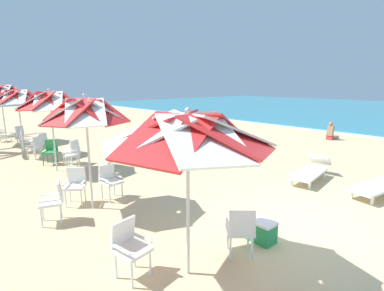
{
  "coord_description": "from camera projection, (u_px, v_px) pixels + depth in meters",
  "views": [
    {
      "loc": [
        2.66,
        -5.37,
        2.82
      ],
      "look_at": [
        -3.77,
        0.41,
        1.0
      ],
      "focal_mm": 27.59,
      "sensor_mm": 36.0,
      "label": 1
    }
  ],
  "objects": [
    {
      "name": "plastic_chair_10",
      "position": [
        41.0,
        142.0,
        11.93
      ],
      "size": [
        0.63,
        0.62,
        0.87
      ],
      "color": "white",
      "rests_on": "ground"
    },
    {
      "name": "plastic_chair_12",
      "position": [
        18.0,
        134.0,
        13.95
      ],
      "size": [
        0.62,
        0.61,
        0.87
      ],
      "color": "white",
      "rests_on": "ground"
    },
    {
      "name": "cooler_box",
      "position": [
        261.0,
        231.0,
        5.35
      ],
      "size": [
        0.5,
        0.34,
        0.4
      ],
      "color": "#238C4C",
      "rests_on": "ground"
    },
    {
      "name": "beach_umbrella_2",
      "position": [
        50.0,
        101.0,
        9.24
      ],
      "size": [
        2.04,
        2.04,
        2.67
      ],
      "color": "silver",
      "rests_on": "ground"
    },
    {
      "name": "beachgoer_seated",
      "position": [
        331.0,
        134.0,
        15.14
      ],
      "size": [
        0.3,
        0.93,
        0.92
      ],
      "color": "red",
      "rests_on": "ground"
    },
    {
      "name": "sun_lounger_2",
      "position": [
        311.0,
        171.0,
        8.78
      ],
      "size": [
        0.94,
        2.21,
        0.62
      ],
      "color": "white",
      "rests_on": "ground"
    },
    {
      "name": "plastic_chair_8",
      "position": [
        35.0,
        146.0,
        11.18
      ],
      "size": [
        0.63,
        0.62,
        0.87
      ],
      "color": "white",
      "rests_on": "ground"
    },
    {
      "name": "plastic_chair_0",
      "position": [
        241.0,
        229.0,
        4.8
      ],
      "size": [
        0.63,
        0.63,
        0.87
      ],
      "color": "white",
      "rests_on": "ground"
    },
    {
      "name": "plastic_chair_4",
      "position": [
        110.0,
        179.0,
        7.3
      ],
      "size": [
        0.51,
        0.48,
        0.87
      ],
      "color": "white",
      "rests_on": "ground"
    },
    {
      "name": "plastic_chair_1",
      "position": [
        129.0,
        245.0,
        4.33
      ],
      "size": [
        0.53,
        0.51,
        0.87
      ],
      "color": "white",
      "rests_on": "ground"
    },
    {
      "name": "plastic_chair_7",
      "position": [
        74.0,
        154.0,
        9.98
      ],
      "size": [
        0.61,
        0.63,
        0.87
      ],
      "color": "white",
      "rests_on": "ground"
    },
    {
      "name": "beach_umbrella_3",
      "position": [
        18.0,
        98.0,
        11.39
      ],
      "size": [
        2.0,
        2.0,
        2.67
      ],
      "color": "silver",
      "rests_on": "ground"
    },
    {
      "name": "plastic_chair_6",
      "position": [
        72.0,
        150.0,
        10.49
      ],
      "size": [
        0.62,
        0.6,
        0.87
      ],
      "color": "white",
      "rests_on": "ground"
    },
    {
      "name": "plastic_chair_2",
      "position": [
        75.0,
        183.0,
        6.99
      ],
      "size": [
        0.63,
        0.62,
        0.87
      ],
      "color": "white",
      "rests_on": "ground"
    },
    {
      "name": "sun_lounger_1",
      "position": [
        381.0,
        184.0,
        7.58
      ],
      "size": [
        1.02,
        2.22,
        0.62
      ],
      "color": "white",
      "rests_on": "ground"
    },
    {
      "name": "plastic_chair_3",
      "position": [
        54.0,
        199.0,
        6.04
      ],
      "size": [
        0.56,
        0.58,
        0.87
      ],
      "color": "white",
      "rests_on": "ground"
    },
    {
      "name": "plastic_chair_5",
      "position": [
        50.0,
        150.0,
        10.47
      ],
      "size": [
        0.63,
        0.63,
        0.87
      ],
      "color": "#2D8C4C",
      "rests_on": "ground"
    },
    {
      "name": "beach_umbrella_0",
      "position": [
        188.0,
        132.0,
        4.02
      ],
      "size": [
        2.44,
        2.44,
        2.51
      ],
      "color": "silver",
      "rests_on": "ground"
    },
    {
      "name": "beach_umbrella_1",
      "position": [
        86.0,
        112.0,
        6.35
      ],
      "size": [
        1.96,
        1.96,
        2.62
      ],
      "color": "silver",
      "rests_on": "ground"
    },
    {
      "name": "plastic_chair_9",
      "position": [
        24.0,
        140.0,
        12.29
      ],
      "size": [
        0.55,
        0.58,
        0.87
      ],
      "color": "white",
      "rests_on": "ground"
    },
    {
      "name": "beach_umbrella_4",
      "position": [
        0.0,
        91.0,
        13.77
      ],
      "size": [
        2.6,
        2.6,
        2.84
      ],
      "color": "silver",
      "rests_on": "ground"
    },
    {
      "name": "ground_plane",
      "position": [
        300.0,
        224.0,
        6.03
      ],
      "size": [
        80.0,
        80.0,
        0.0
      ],
      "primitive_type": "plane",
      "color": "#D3B784"
    }
  ]
}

